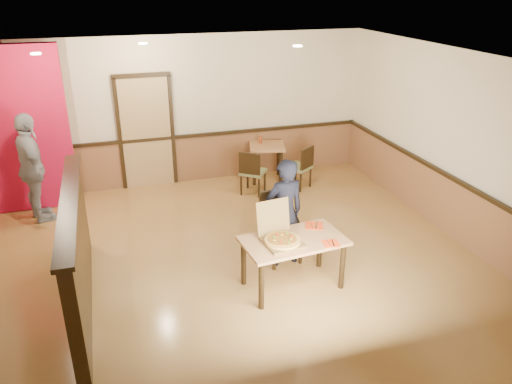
# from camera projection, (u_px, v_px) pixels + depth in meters

# --- Properties ---
(floor) EXTENTS (7.00, 7.00, 0.00)m
(floor) POSITION_uv_depth(u_px,v_px,m) (237.00, 270.00, 6.93)
(floor) COLOR #B38345
(floor) RESTS_ON ground
(ceiling) EXTENTS (7.00, 7.00, 0.00)m
(ceiling) POSITION_uv_depth(u_px,v_px,m) (233.00, 65.00, 5.81)
(ceiling) COLOR black
(ceiling) RESTS_ON wall_back
(wall_back) EXTENTS (7.00, 0.00, 7.00)m
(wall_back) POSITION_uv_depth(u_px,v_px,m) (187.00, 111.00, 9.44)
(wall_back) COLOR beige
(wall_back) RESTS_ON floor
(wall_right) EXTENTS (0.00, 7.00, 7.00)m
(wall_right) POSITION_uv_depth(u_px,v_px,m) (465.00, 150.00, 7.32)
(wall_right) COLOR beige
(wall_right) RESTS_ON floor
(wainscot_back) EXTENTS (7.00, 0.04, 0.90)m
(wainscot_back) POSITION_uv_depth(u_px,v_px,m) (190.00, 159.00, 9.79)
(wainscot_back) COLOR brown
(wainscot_back) RESTS_ON floor
(chair_rail_back) EXTENTS (7.00, 0.06, 0.06)m
(chair_rail_back) POSITION_uv_depth(u_px,v_px,m) (189.00, 136.00, 9.58)
(chair_rail_back) COLOR black
(chair_rail_back) RESTS_ON wall_back
(wainscot_right) EXTENTS (0.04, 7.00, 0.90)m
(wainscot_right) POSITION_uv_depth(u_px,v_px,m) (453.00, 209.00, 7.69)
(wainscot_right) COLOR brown
(wainscot_right) RESTS_ON floor
(chair_rail_right) EXTENTS (0.06, 7.00, 0.06)m
(chair_rail_right) POSITION_uv_depth(u_px,v_px,m) (457.00, 181.00, 7.49)
(chair_rail_right) COLOR black
(chair_rail_right) RESTS_ON wall_right
(back_door) EXTENTS (0.90, 0.06, 2.10)m
(back_door) POSITION_uv_depth(u_px,v_px,m) (146.00, 133.00, 9.32)
(back_door) COLOR tan
(back_door) RESTS_ON wall_back
(booth_partition) EXTENTS (0.20, 3.10, 1.44)m
(booth_partition) POSITION_uv_depth(u_px,v_px,m) (78.00, 252.00, 5.92)
(booth_partition) COLOR black
(booth_partition) RESTS_ON floor
(red_accent_panel) EXTENTS (1.60, 0.20, 2.78)m
(red_accent_panel) POSITION_uv_depth(u_px,v_px,m) (18.00, 131.00, 8.21)
(red_accent_panel) COLOR #B60D31
(red_accent_panel) RESTS_ON floor
(spot_a) EXTENTS (0.14, 0.14, 0.02)m
(spot_a) POSITION_uv_depth(u_px,v_px,m) (36.00, 54.00, 6.77)
(spot_a) COLOR beige
(spot_a) RESTS_ON ceiling
(spot_b) EXTENTS (0.14, 0.14, 0.02)m
(spot_b) POSITION_uv_depth(u_px,v_px,m) (143.00, 43.00, 7.79)
(spot_b) COLOR beige
(spot_b) RESTS_ON ceiling
(spot_c) EXTENTS (0.14, 0.14, 0.02)m
(spot_c) POSITION_uv_depth(u_px,v_px,m) (298.00, 46.00, 7.51)
(spot_c) COLOR beige
(spot_c) RESTS_ON ceiling
(main_table) EXTENTS (1.36, 0.87, 0.69)m
(main_table) POSITION_uv_depth(u_px,v_px,m) (293.00, 247.00, 6.34)
(main_table) COLOR tan
(main_table) RESTS_ON floor
(diner_chair) EXTENTS (0.55, 0.55, 1.00)m
(diner_chair) POSITION_uv_depth(u_px,v_px,m) (279.00, 223.00, 7.03)
(diner_chair) COLOR olive
(diner_chair) RESTS_ON floor
(side_chair_left) EXTENTS (0.59, 0.59, 0.85)m
(side_chair_left) POSITION_uv_depth(u_px,v_px,m) (252.00, 171.00, 9.15)
(side_chair_left) COLOR olive
(side_chair_left) RESTS_ON floor
(side_chair_right) EXTENTS (0.58, 0.58, 0.84)m
(side_chair_right) POSITION_uv_depth(u_px,v_px,m) (301.00, 166.00, 9.41)
(side_chair_right) COLOR olive
(side_chair_right) RESTS_ON floor
(side_table) EXTENTS (0.82, 0.82, 0.72)m
(side_table) POSITION_uv_depth(u_px,v_px,m) (267.00, 154.00, 9.77)
(side_table) COLOR tan
(side_table) RESTS_ON floor
(diner) EXTENTS (0.61, 0.44, 1.56)m
(diner) POSITION_uv_depth(u_px,v_px,m) (284.00, 213.00, 6.81)
(diner) COLOR black
(diner) RESTS_ON floor
(passerby) EXTENTS (0.75, 1.15, 1.81)m
(passerby) POSITION_uv_depth(u_px,v_px,m) (32.00, 169.00, 8.00)
(passerby) COLOR gray
(passerby) RESTS_ON floor
(pizza_box) EXTENTS (0.52, 0.59, 0.48)m
(pizza_box) POSITION_uv_depth(u_px,v_px,m) (281.00, 238.00, 6.21)
(pizza_box) COLOR brown
(pizza_box) RESTS_ON main_table
(pizza) EXTENTS (0.56, 0.56, 0.03)m
(pizza) POSITION_uv_depth(u_px,v_px,m) (282.00, 240.00, 6.17)
(pizza) COLOR #E7B654
(pizza) RESTS_ON pizza_box
(napkin_near) EXTENTS (0.23, 0.23, 0.01)m
(napkin_near) POSITION_uv_depth(u_px,v_px,m) (331.00, 243.00, 6.20)
(napkin_near) COLOR #F03F10
(napkin_near) RESTS_ON main_table
(napkin_far) EXTENTS (0.31, 0.31, 0.01)m
(napkin_far) POSITION_uv_depth(u_px,v_px,m) (314.00, 226.00, 6.63)
(napkin_far) COLOR #F03F10
(napkin_far) RESTS_ON main_table
(condiment) EXTENTS (0.06, 0.06, 0.15)m
(condiment) POSITION_uv_depth(u_px,v_px,m) (261.00, 140.00, 9.77)
(condiment) COLOR brown
(condiment) RESTS_ON side_table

